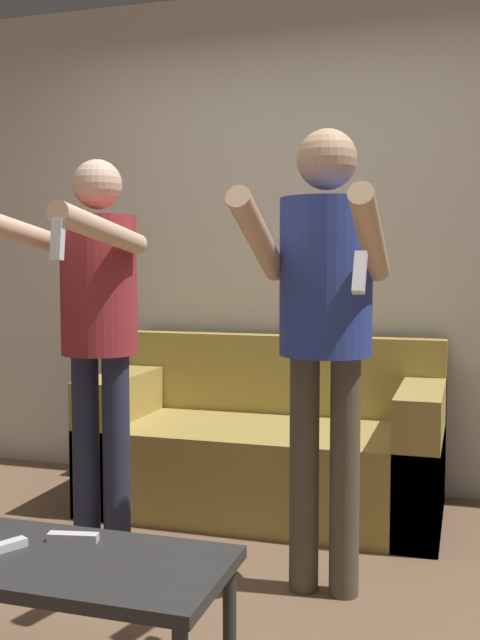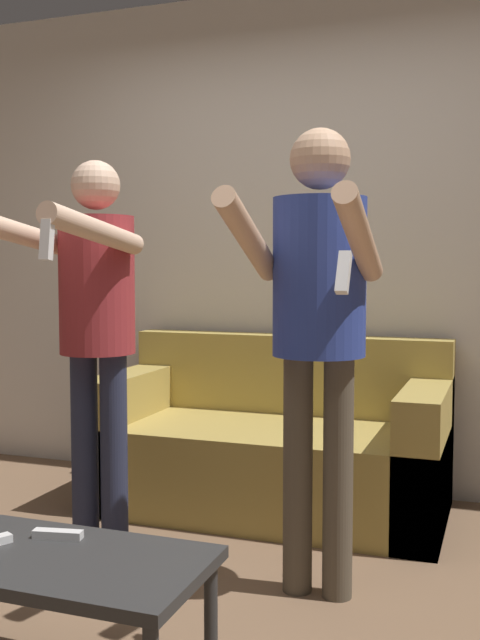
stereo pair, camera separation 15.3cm
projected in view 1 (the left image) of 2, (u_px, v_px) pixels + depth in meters
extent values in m
plane|color=brown|center=(184.00, 621.00, 2.56)|extent=(14.00, 14.00, 0.00)
cube|color=silver|center=(297.00, 241.00, 4.10)|extent=(6.40, 0.06, 2.70)
cube|color=#AD9347|center=(265.00, 467.00, 3.73)|extent=(1.71, 0.84, 0.43)
cube|color=#AD9347|center=(282.00, 373.00, 4.03)|extent=(1.71, 0.16, 0.42)
cube|color=#AD9347|center=(127.00, 434.00, 3.94)|extent=(0.20, 0.84, 0.66)
cube|color=#AD9347|center=(421.00, 455.00, 3.50)|extent=(0.20, 0.84, 0.66)
cylinder|color=#282D47|center=(86.00, 458.00, 3.05)|extent=(0.11, 0.11, 0.86)
cylinder|color=#282D47|center=(116.00, 461.00, 3.01)|extent=(0.11, 0.11, 0.86)
cylinder|color=#9E2D33|center=(99.00, 285.00, 2.98)|extent=(0.30, 0.30, 0.55)
sphere|color=beige|center=(97.00, 184.00, 2.95)|extent=(0.20, 0.20, 0.20)
cylinder|color=beige|center=(17.00, 231.00, 2.73)|extent=(0.08, 0.61, 0.16)
cylinder|color=beige|center=(102.00, 230.00, 2.63)|extent=(0.08, 0.61, 0.16)
cube|color=white|center=(58.00, 239.00, 2.35)|extent=(0.04, 0.05, 0.13)
cylinder|color=brown|center=(304.00, 473.00, 2.78)|extent=(0.11, 0.11, 0.89)
cylinder|color=brown|center=(345.00, 476.00, 2.74)|extent=(0.11, 0.11, 0.89)
cylinder|color=#2D429E|center=(326.00, 277.00, 2.71)|extent=(0.34, 0.34, 0.57)
sphere|color=tan|center=(327.00, 160.00, 2.68)|extent=(0.22, 0.22, 0.22)
cylinder|color=tan|center=(258.00, 237.00, 2.53)|extent=(0.08, 0.51, 0.30)
cylinder|color=tan|center=(370.00, 236.00, 2.42)|extent=(0.08, 0.51, 0.30)
cube|color=white|center=(360.00, 272.00, 2.20)|extent=(0.04, 0.08, 0.13)
cube|color=#2D2D2D|center=(67.00, 563.00, 2.09)|extent=(0.91, 0.47, 0.04)
cylinder|color=#2D2D2D|center=(230.00, 623.00, 2.17)|extent=(0.04, 0.04, 0.37)
cube|color=white|center=(1.00, 548.00, 2.13)|extent=(0.10, 0.15, 0.02)
cube|color=white|center=(73.00, 537.00, 2.21)|extent=(0.15, 0.06, 0.02)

